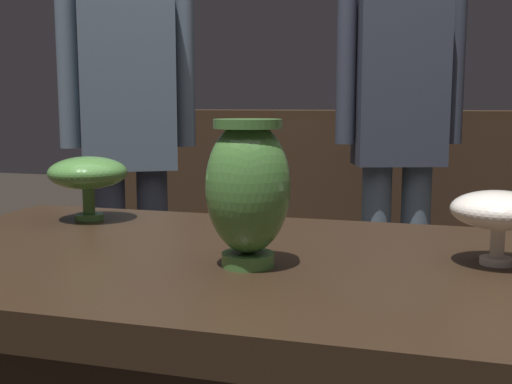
{
  "coord_description": "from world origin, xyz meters",
  "views": [
    {
      "loc": [
        0.25,
        -0.88,
        1.03
      ],
      "look_at": [
        0.0,
        -0.03,
        0.9
      ],
      "focal_mm": 44.41,
      "sensor_mm": 36.0,
      "label": 1
    }
  ],
  "objects_px": {
    "visitor_near_left": "(129,126)",
    "shelf_vase_far_left": "(179,94)",
    "visitor_center_back": "(399,124)",
    "vase_right_accent": "(499,212)",
    "vase_left_accent": "(88,174)",
    "vase_centerpiece": "(251,188)"
  },
  "relations": [
    {
      "from": "vase_centerpiece",
      "to": "vase_right_accent",
      "type": "height_order",
      "value": "vase_centerpiece"
    },
    {
      "from": "visitor_near_left",
      "to": "visitor_center_back",
      "type": "distance_m",
      "value": 0.98
    },
    {
      "from": "vase_left_accent",
      "to": "vase_right_accent",
      "type": "xyz_separation_m",
      "value": [
        0.73,
        -0.15,
        -0.01
      ]
    },
    {
      "from": "vase_centerpiece",
      "to": "visitor_near_left",
      "type": "relative_size",
      "value": 0.13
    },
    {
      "from": "vase_left_accent",
      "to": "visitor_center_back",
      "type": "distance_m",
      "value": 1.41
    },
    {
      "from": "vase_left_accent",
      "to": "vase_right_accent",
      "type": "bearing_deg",
      "value": -11.27
    },
    {
      "from": "vase_right_accent",
      "to": "visitor_center_back",
      "type": "xyz_separation_m",
      "value": [
        -0.23,
        1.47,
        0.07
      ]
    },
    {
      "from": "vase_centerpiece",
      "to": "visitor_near_left",
      "type": "height_order",
      "value": "visitor_near_left"
    },
    {
      "from": "visitor_near_left",
      "to": "shelf_vase_far_left",
      "type": "bearing_deg",
      "value": -105.87
    },
    {
      "from": "visitor_near_left",
      "to": "visitor_center_back",
      "type": "bearing_deg",
      "value": 173.2
    },
    {
      "from": "visitor_center_back",
      "to": "vase_centerpiece",
      "type": "bearing_deg",
      "value": 67.88
    },
    {
      "from": "vase_left_accent",
      "to": "vase_right_accent",
      "type": "relative_size",
      "value": 1.14
    },
    {
      "from": "vase_right_accent",
      "to": "shelf_vase_far_left",
      "type": "bearing_deg",
      "value": 123.03
    },
    {
      "from": "vase_right_accent",
      "to": "visitor_center_back",
      "type": "distance_m",
      "value": 1.49
    },
    {
      "from": "vase_centerpiece",
      "to": "vase_right_accent",
      "type": "relative_size",
      "value": 1.54
    },
    {
      "from": "vase_right_accent",
      "to": "visitor_near_left",
      "type": "xyz_separation_m",
      "value": [
        -1.14,
        1.1,
        0.07
      ]
    },
    {
      "from": "shelf_vase_far_left",
      "to": "visitor_near_left",
      "type": "bearing_deg",
      "value": -76.85
    },
    {
      "from": "vase_right_accent",
      "to": "shelf_vase_far_left",
      "type": "height_order",
      "value": "shelf_vase_far_left"
    },
    {
      "from": "vase_centerpiece",
      "to": "vase_right_accent",
      "type": "distance_m",
      "value": 0.35
    },
    {
      "from": "vase_right_accent",
      "to": "vase_left_accent",
      "type": "bearing_deg",
      "value": 168.73
    },
    {
      "from": "visitor_near_left",
      "to": "visitor_center_back",
      "type": "xyz_separation_m",
      "value": [
        0.91,
        0.37,
        0.01
      ]
    },
    {
      "from": "vase_left_accent",
      "to": "shelf_vase_far_left",
      "type": "distance_m",
      "value": 2.08
    }
  ]
}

